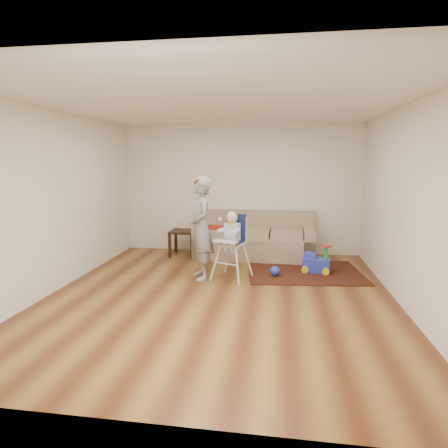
# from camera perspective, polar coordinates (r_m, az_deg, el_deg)

# --- Properties ---
(ground) EXTENTS (5.50, 5.50, 0.00)m
(ground) POSITION_cam_1_polar(r_m,az_deg,el_deg) (5.58, -0.61, -10.86)
(ground) COLOR #4F2813
(ground) RESTS_ON ground
(room_envelope) EXTENTS (5.04, 5.52, 2.72)m
(room_envelope) POSITION_cam_1_polar(r_m,az_deg,el_deg) (5.75, 0.18, 8.84)
(room_envelope) COLOR white
(room_envelope) RESTS_ON ground
(sofa) EXTENTS (2.42, 1.06, 0.92)m
(sofa) POSITION_cam_1_polar(r_m,az_deg,el_deg) (7.63, 4.64, -1.69)
(sofa) COLOR gray
(sofa) RESTS_ON ground
(side_table) EXTENTS (0.52, 0.52, 0.52)m
(side_table) POSITION_cam_1_polar(r_m,az_deg,el_deg) (7.87, -6.18, -2.85)
(side_table) COLOR black
(side_table) RESTS_ON ground
(area_rug) EXTENTS (2.11, 1.67, 0.02)m
(area_rug) POSITION_cam_1_polar(r_m,az_deg,el_deg) (6.84, 12.14, -7.14)
(area_rug) COLOR black
(area_rug) RESTS_ON ground
(ride_on_toy) EXTENTS (0.51, 0.41, 0.50)m
(ride_on_toy) POSITION_cam_1_polar(r_m,az_deg,el_deg) (6.81, 13.94, -5.00)
(ride_on_toy) COLOR #2639C3
(ride_on_toy) RESTS_ON area_rug
(toy_ball) EXTENTS (0.17, 0.17, 0.17)m
(toy_ball) POSITION_cam_1_polar(r_m,az_deg,el_deg) (6.47, 7.77, -7.12)
(toy_ball) COLOR #2639C3
(toy_ball) RESTS_ON area_rug
(high_chair) EXTENTS (0.68, 0.68, 1.15)m
(high_chair) POSITION_cam_1_polar(r_m,az_deg,el_deg) (6.20, 1.20, -3.46)
(high_chair) COLOR silver
(high_chair) RESTS_ON ground
(adult) EXTENTS (0.62, 0.73, 1.71)m
(adult) POSITION_cam_1_polar(r_m,az_deg,el_deg) (6.17, -3.55, -0.67)
(adult) COLOR gray
(adult) RESTS_ON ground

